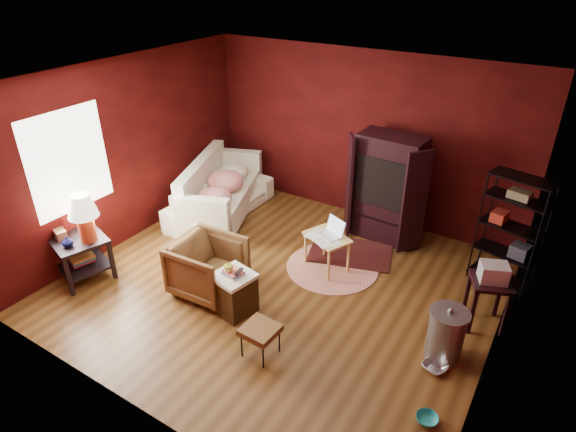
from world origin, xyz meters
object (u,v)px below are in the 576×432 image
at_px(side_table, 82,230).
at_px(wire_shelving, 512,228).
at_px(hamper, 235,292).
at_px(tv_armoire, 387,187).
at_px(armchair, 208,264).
at_px(sofa, 220,194).
at_px(laptop_desk, 328,240).

bearing_deg(side_table, wire_shelving, 30.66).
xyz_separation_m(side_table, hamper, (2.18, 0.49, -0.49)).
bearing_deg(tv_armoire, side_table, -130.22).
bearing_deg(hamper, wire_shelving, 41.44).
height_order(side_table, tv_armoire, tv_armoire).
xyz_separation_m(armchair, wire_shelving, (3.31, 2.28, 0.46)).
relative_size(sofa, laptop_desk, 2.70).
bearing_deg(hamper, armchair, 164.20).
bearing_deg(laptop_desk, side_table, -120.16).
bearing_deg(tv_armoire, laptop_desk, -102.04).
relative_size(hamper, wire_shelving, 0.40).
xyz_separation_m(sofa, wire_shelving, (4.54, 0.50, 0.47)).
xyz_separation_m(armchair, side_table, (-1.62, -0.65, 0.36)).
bearing_deg(hamper, laptop_desk, 69.96).
xyz_separation_m(laptop_desk, tv_armoire, (0.34, 1.27, 0.41)).
height_order(armchair, side_table, side_table).
distance_m(side_table, hamper, 2.29).
xyz_separation_m(side_table, laptop_desk, (2.72, 1.97, -0.30)).
bearing_deg(laptop_desk, sofa, -167.09).
height_order(armchair, hamper, armchair).
distance_m(side_table, wire_shelving, 5.74).
distance_m(hamper, tv_armoire, 2.95).
height_order(hamper, tv_armoire, tv_armoire).
bearing_deg(side_table, armchair, 21.79).
bearing_deg(armchair, hamper, -108.88).
height_order(laptop_desk, tv_armoire, tv_armoire).
height_order(armchair, wire_shelving, wire_shelving).
distance_m(tv_armoire, wire_shelving, 1.90).
bearing_deg(laptop_desk, tv_armoire, 98.70).
xyz_separation_m(armchair, laptop_desk, (1.10, 1.32, 0.05)).
height_order(sofa, tv_armoire, tv_armoire).
xyz_separation_m(tv_armoire, wire_shelving, (1.87, -0.32, -0.00)).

